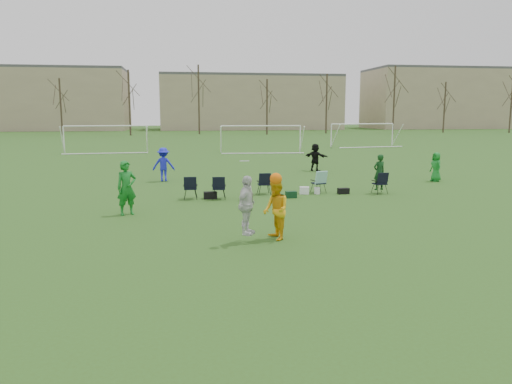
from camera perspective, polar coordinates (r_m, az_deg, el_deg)
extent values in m
plane|color=#2F541A|center=(14.14, 5.59, -5.75)|extent=(260.00, 260.00, 0.00)
imported|color=#147321|center=(18.22, -14.57, 0.45)|extent=(0.83, 0.71, 1.93)
imported|color=#1C21D5|center=(26.84, -10.52, 3.11)|extent=(1.20, 0.75, 1.78)
imported|color=#167E26|center=(27.98, 19.88, 2.72)|extent=(0.58, 0.81, 1.54)
imported|color=black|center=(31.29, 6.79, 3.97)|extent=(1.45, 1.50, 1.71)
imported|color=silver|center=(13.83, -1.07, -1.54)|extent=(0.85, 1.05, 1.67)
imported|color=#F3AE14|center=(14.22, 2.27, -2.06)|extent=(0.79, 0.94, 1.72)
sphere|color=orange|center=(14.07, 2.29, 1.51)|extent=(0.34, 0.34, 0.34)
cylinder|color=white|center=(13.55, -1.32, 3.58)|extent=(0.27, 0.27, 0.05)
imported|color=#103C15|center=(23.10, 13.91, 2.22)|extent=(0.67, 0.52, 1.61)
cube|color=black|center=(21.14, -5.24, -0.37)|extent=(0.56, 0.32, 0.30)
cube|color=#C8818E|center=(20.69, -1.25, -0.40)|extent=(0.38, 0.27, 0.40)
cube|color=#0E351A|center=(21.36, 4.03, -0.29)|extent=(0.47, 0.31, 0.28)
cube|color=white|center=(22.40, 5.55, 0.18)|extent=(0.48, 0.39, 0.32)
cylinder|color=white|center=(22.45, 7.00, 0.15)|extent=(0.26, 0.26, 0.30)
cube|color=black|center=(22.67, 9.96, 0.12)|extent=(0.53, 0.31, 0.26)
cube|color=black|center=(21.15, -7.50, 0.50)|extent=(0.63, 0.63, 0.96)
cube|color=black|center=(21.02, -4.26, 0.50)|extent=(0.66, 0.66, 0.96)
cube|color=black|center=(22.22, 0.91, 0.99)|extent=(0.61, 0.61, 0.96)
cube|color=black|center=(22.74, 7.15, 1.10)|extent=(0.73, 0.73, 0.96)
cube|color=black|center=(23.07, 13.96, 1.02)|extent=(0.69, 0.69, 0.96)
cylinder|color=white|center=(48.07, -21.12, 5.60)|extent=(0.12, 0.12, 2.40)
cylinder|color=white|center=(47.70, -12.35, 5.98)|extent=(0.12, 0.12, 2.40)
cylinder|color=white|center=(47.70, -16.82, 7.24)|extent=(7.28, 0.76, 0.12)
cylinder|color=white|center=(45.71, -4.02, 6.04)|extent=(0.12, 0.12, 2.40)
cylinder|color=white|center=(46.38, 5.08, 6.07)|extent=(0.12, 0.12, 2.40)
cylinder|color=white|center=(45.86, 0.56, 7.57)|extent=(7.29, 0.63, 0.12)
cylinder|color=white|center=(53.19, 8.59, 6.38)|extent=(0.12, 0.12, 2.40)
cylinder|color=white|center=(56.69, 15.32, 6.32)|extent=(0.12, 0.12, 2.40)
cylinder|color=white|center=(54.81, 12.11, 7.62)|extent=(7.25, 1.13, 0.12)
cylinder|color=#382B21|center=(86.75, -21.41, 9.05)|extent=(0.28, 0.28, 9.00)
cylinder|color=#382B21|center=(82.10, -14.27, 9.84)|extent=(0.28, 0.28, 10.20)
cylinder|color=#382B21|center=(84.83, -6.56, 10.43)|extent=(0.28, 0.28, 11.40)
cylinder|color=#382B21|center=(83.00, 1.26, 9.69)|extent=(0.28, 0.28, 9.00)
cylinder|color=#382B21|center=(88.48, 8.06, 9.96)|extent=(0.28, 0.28, 10.20)
cylinder|color=#382B21|center=(89.51, 15.50, 10.09)|extent=(0.28, 0.28, 11.40)
cylinder|color=#382B21|center=(97.11, 20.74, 9.03)|extent=(0.28, 0.28, 9.00)
cylinder|color=#382B21|center=(100.48, 27.15, 8.94)|extent=(0.28, 0.28, 10.20)
cube|color=tan|center=(113.73, -25.25, 9.43)|extent=(42.00, 16.00, 12.00)
cube|color=tan|center=(110.33, -0.74, 10.06)|extent=(38.00, 16.00, 11.00)
cube|color=tan|center=(123.91, 19.67, 9.89)|extent=(30.00, 16.00, 13.00)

